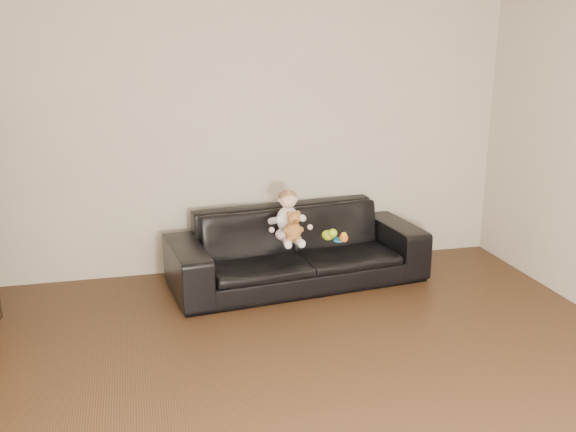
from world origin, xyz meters
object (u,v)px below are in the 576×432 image
object	(u,v)px
baby	(288,219)
toy_blue_disc	(339,240)
sofa	(297,247)
teddy_bear	(293,227)
toy_rattle	(344,238)
toy_green	(328,235)

from	to	relation	value
baby	toy_blue_disc	bearing A→B (deg)	-12.98
sofa	teddy_bear	world-z (taller)	teddy_bear
baby	toy_rattle	world-z (taller)	baby
toy_blue_disc	teddy_bear	bearing A→B (deg)	-173.37
toy_rattle	toy_blue_disc	bearing A→B (deg)	114.44
baby	toy_green	size ratio (longest dim) A/B	3.58
baby	sofa	bearing A→B (deg)	46.04
sofa	toy_rattle	world-z (taller)	sofa
sofa	toy_blue_disc	world-z (taller)	sofa
baby	toy_rattle	distance (m)	0.49
teddy_bear	toy_rattle	size ratio (longest dim) A/B	3.36
baby	toy_rattle	size ratio (longest dim) A/B	5.83
baby	toy_green	xyz separation A→B (m)	(0.34, -0.05, -0.15)
teddy_bear	toy_blue_disc	world-z (taller)	teddy_bear
sofa	baby	world-z (taller)	baby
baby	toy_blue_disc	size ratio (longest dim) A/B	4.11
baby	teddy_bear	world-z (taller)	baby
sofa	toy_green	distance (m)	0.31
teddy_bear	toy_blue_disc	size ratio (longest dim) A/B	2.37
sofa	toy_blue_disc	xyz separation A→B (m)	(0.32, -0.21, 0.11)
toy_green	toy_rattle	world-z (taller)	toy_green
sofa	toy_rattle	xyz separation A→B (m)	(0.34, -0.25, 0.14)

